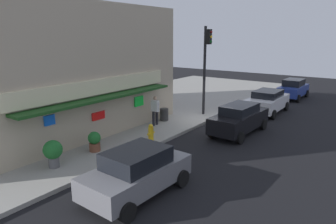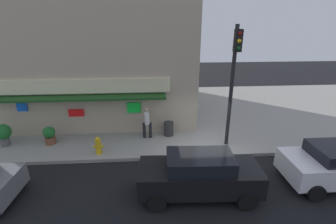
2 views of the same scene
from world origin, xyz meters
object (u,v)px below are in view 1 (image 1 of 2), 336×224
(potted_plant_by_window, at_px, (53,151))
(parked_car_black, at_px, (239,119))
(potted_plant_by_doorway, at_px, (94,141))
(traffic_light, at_px, (206,59))
(parked_car_grey, at_px, (137,172))
(trash_can, at_px, (164,114))
(fire_hydrant, at_px, (151,132))
(pedestrian, at_px, (155,109))
(parked_car_white, at_px, (267,101))
(parked_car_blue, at_px, (293,89))

(potted_plant_by_window, distance_m, parked_car_black, 10.00)
(potted_plant_by_doorway, distance_m, potted_plant_by_window, 2.21)
(traffic_light, relative_size, potted_plant_by_doorway, 6.25)
(parked_car_grey, bearing_deg, parked_car_black, -0.52)
(trash_can, distance_m, potted_plant_by_window, 8.38)
(fire_hydrant, distance_m, pedestrian, 2.82)
(pedestrian, height_order, parked_car_white, pedestrian)
(traffic_light, bearing_deg, parked_car_white, -40.96)
(potted_plant_by_window, bearing_deg, fire_hydrant, -13.14)
(parked_car_black, bearing_deg, potted_plant_by_window, 155.86)
(traffic_light, distance_m, pedestrian, 5.00)
(parked_car_blue, bearing_deg, trash_can, 160.73)
(traffic_light, height_order, parked_car_black, traffic_light)
(fire_hydrant, xyz_separation_m, pedestrian, (2.30, 1.53, 0.56))
(traffic_light, relative_size, parked_car_white, 1.34)
(trash_can, height_order, parked_car_black, parked_car_black)
(traffic_light, relative_size, parked_car_grey, 1.42)
(fire_hydrant, bearing_deg, potted_plant_by_doorway, 156.05)
(parked_car_black, bearing_deg, fire_hydrant, 145.18)
(fire_hydrant, bearing_deg, potted_plant_by_window, 166.86)
(fire_hydrant, xyz_separation_m, potted_plant_by_doorway, (-2.68, 1.19, 0.06))
(parked_car_grey, bearing_deg, fire_hydrant, 33.75)
(fire_hydrant, height_order, trash_can, fire_hydrant)
(trash_can, bearing_deg, parked_car_black, -80.64)
(parked_car_white, relative_size, parked_car_black, 0.97)
(trash_can, height_order, parked_car_white, parked_car_white)
(trash_can, height_order, potted_plant_by_window, potted_plant_by_window)
(parked_car_white, relative_size, parked_car_blue, 1.09)
(traffic_light, distance_m, parked_car_black, 5.00)
(fire_hydrant, relative_size, parked_car_white, 0.20)
(fire_hydrant, height_order, parked_car_black, parked_car_black)
(pedestrian, height_order, parked_car_grey, pedestrian)
(fire_hydrant, relative_size, potted_plant_by_window, 0.77)
(traffic_light, xyz_separation_m, parked_car_blue, (9.98, -3.21, -3.01))
(parked_car_white, height_order, parked_car_blue, parked_car_blue)
(parked_car_white, bearing_deg, parked_car_black, -176.92)
(trash_can, distance_m, parked_car_grey, 9.03)
(potted_plant_by_window, xyz_separation_m, parked_car_blue, (21.22, -3.90, 0.01))
(parked_car_white, bearing_deg, traffic_light, 139.04)
(traffic_light, xyz_separation_m, parked_car_white, (3.56, -3.09, -3.02))
(potted_plant_by_doorway, relative_size, parked_car_blue, 0.23)
(fire_hydrant, distance_m, trash_can, 3.88)
(fire_hydrant, relative_size, parked_car_blue, 0.22)
(parked_car_blue, bearing_deg, potted_plant_by_window, 169.58)
(potted_plant_by_doorway, relative_size, parked_car_black, 0.21)
(parked_car_blue, bearing_deg, traffic_light, 162.18)
(potted_plant_by_doorway, relative_size, parked_car_white, 0.21)
(fire_hydrant, xyz_separation_m, parked_car_blue, (16.34, -2.76, 0.26))
(fire_hydrant, relative_size, trash_can, 1.15)
(parked_car_white, height_order, parked_car_black, parked_car_black)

